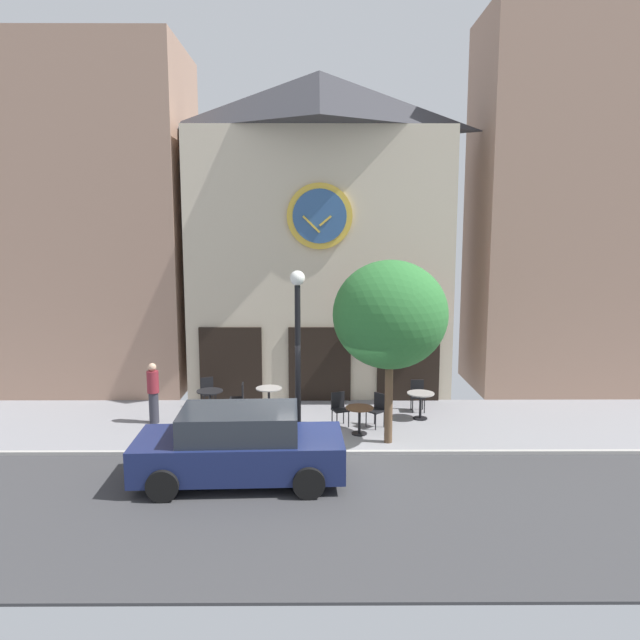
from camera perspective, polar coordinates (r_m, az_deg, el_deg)
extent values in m
cube|color=gray|center=(16.56, 0.65, -9.92)|extent=(26.13, 4.58, 0.05)
cube|color=#38383A|center=(11.81, 1.08, -17.78)|extent=(26.13, 5.67, 0.05)
cube|color=#A8A5A0|center=(14.40, 0.80, -12.52)|extent=(26.13, 0.12, 0.08)
cube|color=beige|center=(19.45, -0.06, 5.39)|extent=(8.20, 2.84, 8.31)
pyramid|color=#2D2D33|center=(19.84, -0.06, 20.18)|extent=(7.38, 3.97, 1.83)
cylinder|color=gold|center=(17.95, -0.04, 9.88)|extent=(1.95, 0.10, 1.95)
cylinder|color=#2D5184|center=(17.89, -0.04, 9.89)|extent=(1.60, 0.04, 1.60)
cube|color=gold|center=(17.85, 0.51, 9.44)|extent=(0.38, 0.03, 0.33)
cube|color=gold|center=(17.84, -0.83, 9.13)|extent=(0.53, 0.03, 0.52)
cube|color=black|center=(18.60, -8.51, -4.20)|extent=(1.91, 0.10, 2.30)
cube|color=black|center=(18.41, -0.04, -4.23)|extent=(1.91, 0.10, 2.30)
cube|color=black|center=(18.63, 8.42, -4.18)|extent=(1.91, 0.10, 2.30)
cube|color=#B23333|center=(18.02, 7.28, -0.37)|extent=(2.62, 0.90, 0.12)
cube|color=#9E7A66|center=(21.46, -20.48, 8.80)|extent=(6.10, 4.34, 11.04)
cube|color=#9E7A66|center=(21.36, 22.24, 10.02)|extent=(5.69, 3.52, 12.02)
cylinder|color=black|center=(14.92, -2.09, -11.19)|extent=(0.32, 0.32, 0.36)
cylinder|color=black|center=(14.42, -2.13, -4.50)|extent=(0.14, 0.14, 3.93)
sphere|color=white|center=(14.10, -2.17, 4.02)|extent=(0.36, 0.36, 0.36)
cylinder|color=brown|center=(14.92, 6.58, -7.47)|extent=(0.20, 0.20, 2.23)
ellipsoid|color=#2D7033|center=(14.48, 6.72, 0.51)|extent=(2.78, 2.50, 2.64)
cylinder|color=black|center=(17.35, -10.45, -7.85)|extent=(0.07, 0.07, 0.73)
cylinder|color=black|center=(17.45, -10.42, -8.96)|extent=(0.40, 0.40, 0.03)
cylinder|color=black|center=(17.25, -10.48, -6.68)|extent=(0.74, 0.74, 0.03)
cylinder|color=black|center=(17.42, -4.89, -7.67)|extent=(0.07, 0.07, 0.73)
cylinder|color=black|center=(17.52, -4.88, -8.77)|extent=(0.40, 0.40, 0.03)
cylinder|color=gray|center=(17.32, -4.91, -6.52)|extent=(0.75, 0.75, 0.03)
cylinder|color=black|center=(15.65, 3.78, -9.59)|extent=(0.07, 0.07, 0.70)
cylinder|color=black|center=(15.76, 3.77, -10.75)|extent=(0.40, 0.40, 0.03)
cylinder|color=brown|center=(15.55, 3.80, -8.37)|extent=(0.72, 0.72, 0.03)
cylinder|color=black|center=(17.06, 9.56, -8.11)|extent=(0.07, 0.07, 0.73)
cylinder|color=black|center=(17.16, 9.53, -9.23)|extent=(0.40, 0.40, 0.03)
cylinder|color=gray|center=(16.96, 9.59, -6.92)|extent=(0.75, 0.75, 0.03)
cube|color=black|center=(16.18, 5.29, -8.63)|extent=(0.57, 0.57, 0.04)
cube|color=black|center=(16.25, 5.73, -7.74)|extent=(0.29, 0.31, 0.45)
cylinder|color=black|center=(16.24, 4.42, -9.39)|extent=(0.03, 0.03, 0.45)
cylinder|color=black|center=(16.02, 5.33, -9.65)|extent=(0.03, 0.03, 0.45)
cylinder|color=black|center=(16.48, 5.23, -9.13)|extent=(0.03, 0.03, 0.45)
cylinder|color=black|center=(16.27, 6.14, -9.38)|extent=(0.03, 0.03, 0.45)
cube|color=black|center=(17.39, -7.97, -7.46)|extent=(0.42, 0.42, 0.04)
cube|color=black|center=(17.32, -7.39, -6.74)|extent=(0.06, 0.38, 0.45)
cylinder|color=black|center=(17.63, -8.47, -8.01)|extent=(0.03, 0.03, 0.45)
cylinder|color=black|center=(17.31, -8.56, -8.33)|extent=(0.03, 0.03, 0.45)
cylinder|color=black|center=(17.61, -7.36, -8.01)|extent=(0.03, 0.03, 0.45)
cylinder|color=black|center=(17.28, -7.43, -8.33)|extent=(0.03, 0.03, 0.45)
cube|color=black|center=(17.71, 9.32, -7.20)|extent=(0.41, 0.41, 0.04)
cube|color=black|center=(17.82, 9.26, -6.35)|extent=(0.38, 0.05, 0.45)
cylinder|color=black|center=(17.58, 8.83, -8.07)|extent=(0.03, 0.03, 0.45)
cylinder|color=black|center=(17.63, 9.94, -8.05)|extent=(0.03, 0.03, 0.45)
cylinder|color=black|center=(17.90, 8.68, -7.76)|extent=(0.03, 0.03, 0.45)
cylinder|color=black|center=(17.95, 9.77, -7.74)|extent=(0.03, 0.03, 0.45)
cube|color=black|center=(18.07, -10.59, -6.91)|extent=(0.53, 0.53, 0.04)
cube|color=black|center=(18.18, -10.75, -6.09)|extent=(0.36, 0.19, 0.45)
cylinder|color=black|center=(17.93, -10.97, -7.79)|extent=(0.03, 0.03, 0.45)
cylinder|color=black|center=(18.01, -9.91, -7.69)|extent=(0.03, 0.03, 0.45)
cylinder|color=black|center=(18.25, -11.22, -7.51)|extent=(0.03, 0.03, 0.45)
cylinder|color=black|center=(18.33, -10.18, -7.41)|extent=(0.03, 0.03, 0.45)
cube|color=black|center=(16.20, 1.96, -8.58)|extent=(0.52, 0.52, 0.04)
cube|color=black|center=(16.30, 1.71, -7.65)|extent=(0.37, 0.17, 0.45)
cylinder|color=black|center=(16.06, 1.63, -9.58)|extent=(0.03, 0.03, 0.45)
cylinder|color=black|center=(16.19, 2.75, -9.43)|extent=(0.03, 0.03, 0.45)
cylinder|color=black|center=(16.36, 1.16, -9.23)|extent=(0.03, 0.03, 0.45)
cylinder|color=black|center=(16.48, 2.27, -9.10)|extent=(0.03, 0.03, 0.45)
cylinder|color=#2D2D38|center=(17.09, -15.57, -8.06)|extent=(0.36, 0.36, 0.85)
cylinder|color=maroon|center=(16.91, -15.67, -5.71)|extent=(0.44, 0.44, 0.60)
sphere|color=tan|center=(16.81, -15.73, -4.35)|extent=(0.22, 0.22, 0.22)
cube|color=navy|center=(12.90, -7.65, -12.52)|extent=(4.37, 1.97, 0.75)
cube|color=#262B33|center=(12.68, -7.71, -9.75)|extent=(2.47, 1.68, 0.60)
cylinder|color=black|center=(12.12, -1.07, -15.26)|extent=(0.65, 0.25, 0.64)
cylinder|color=black|center=(13.79, -1.27, -12.25)|extent=(0.65, 0.25, 0.64)
cylinder|color=black|center=(12.38, -14.79, -15.02)|extent=(0.65, 0.25, 0.64)
cylinder|color=black|center=(14.02, -13.22, -12.12)|extent=(0.65, 0.25, 0.64)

